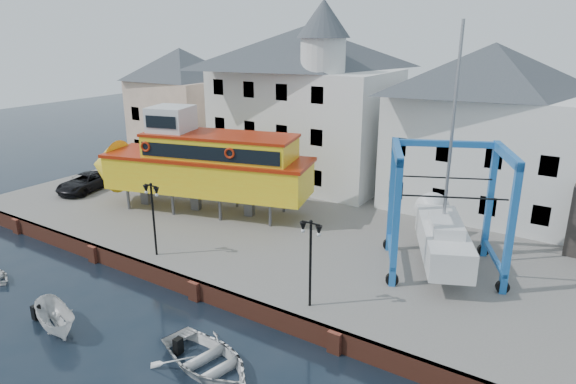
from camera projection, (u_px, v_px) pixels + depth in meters
The scene contains 13 objects.
ground at pixel (196, 299), 25.99m from camera, with size 140.00×140.00×0.00m, color black.
hardstanding at pixel (308, 223), 34.58m from camera, with size 44.00×22.00×1.00m, color slate.
quay_wall at pixel (197, 290), 25.92m from camera, with size 44.00×0.47×1.00m.
building_pink at pixel (182, 105), 47.79m from camera, with size 8.00×7.00×10.30m.
building_white_main at pixel (305, 103), 40.88m from camera, with size 14.00×8.30×14.00m.
building_white_right at pixel (486, 129), 34.35m from camera, with size 12.00×8.00×11.20m.
lamp_post_left at pixel (152, 201), 27.74m from camera, with size 1.12×0.32×4.20m.
lamp_post_right at pixel (311, 242), 22.52m from camera, with size 1.12×0.32×4.20m.
tour_boat at pixel (194, 163), 34.75m from camera, with size 16.74×8.08×7.10m.
travel_lift at pixel (442, 227), 27.04m from camera, with size 7.20×8.40×12.51m.
van at pixel (85, 182), 39.62m from camera, with size 2.23×4.83×1.34m, color black.
motorboat_a at pixel (58, 330), 23.37m from camera, with size 1.34×3.55×1.37m, color silver.
motorboat_b at pixel (207, 367), 20.83m from camera, with size 3.40×4.77×0.99m, color silver.
Camera 1 is at (16.55, -16.69, 13.22)m, focal length 32.00 mm.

